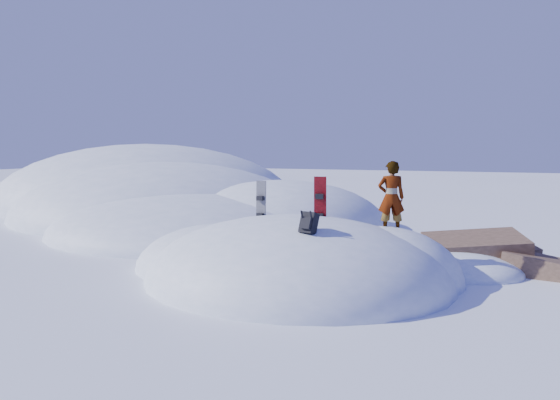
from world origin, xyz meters
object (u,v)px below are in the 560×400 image
at_px(snowboard_dark, 261,209).
at_px(person, 391,198).
at_px(snowboard_red, 320,208).
at_px(backpack, 309,223).

xyz_separation_m(snowboard_dark, person, (2.94, 0.65, 0.32)).
relative_size(snowboard_red, person, 0.90).
height_order(snowboard_dark, person, person).
distance_m(snowboard_dark, backpack, 2.33).
bearing_deg(backpack, snowboard_dark, 153.10).
distance_m(snowboard_red, person, 1.62).
relative_size(snowboard_dark, backpack, 2.69).
bearing_deg(person, snowboard_red, 1.38).
bearing_deg(person, snowboard_dark, -7.38).
height_order(backpack, person, person).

